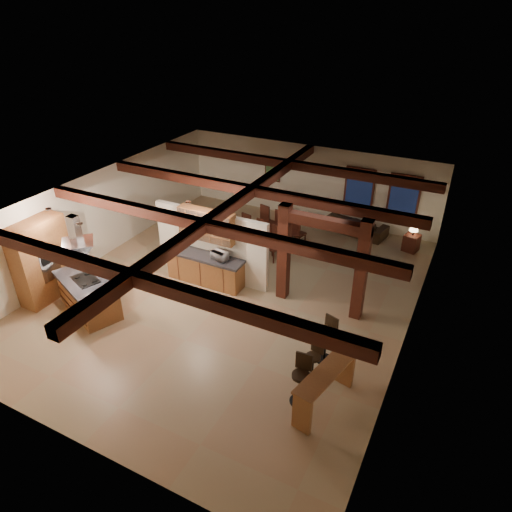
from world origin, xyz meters
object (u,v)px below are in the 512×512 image
(kitchen_island, at_px, (89,295))
(sofa, at_px, (356,225))
(dining_table, at_px, (271,237))
(bar_counter, at_px, (325,382))

(kitchen_island, distance_m, sofa, 9.62)
(kitchen_island, bearing_deg, dining_table, 63.70)
(kitchen_island, distance_m, bar_counter, 6.95)
(sofa, bearing_deg, kitchen_island, 67.76)
(kitchen_island, height_order, dining_table, kitchen_island)
(dining_table, distance_m, bar_counter, 7.31)
(sofa, height_order, bar_counter, bar_counter)
(dining_table, height_order, bar_counter, bar_counter)
(sofa, bearing_deg, dining_table, 55.37)
(dining_table, bearing_deg, kitchen_island, -140.09)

